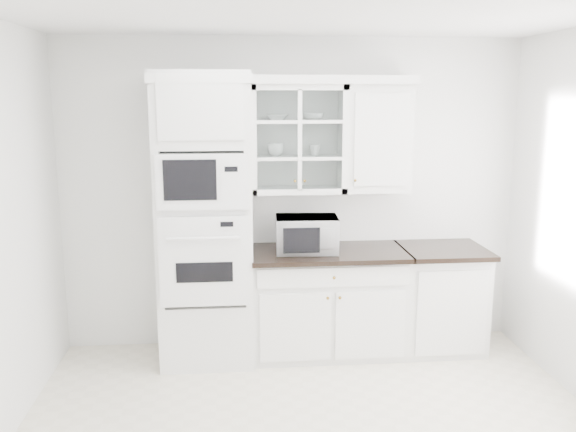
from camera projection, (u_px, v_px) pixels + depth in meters
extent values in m
cube|color=white|center=(292.00, 195.00, 5.35)|extent=(4.00, 0.02, 2.70)
cube|color=white|center=(323.00, 8.00, 3.39)|extent=(4.00, 3.50, 0.02)
cube|color=white|center=(205.00, 220.00, 5.01)|extent=(0.76, 0.65, 2.40)
cube|color=white|center=(204.00, 262.00, 4.73)|extent=(0.70, 0.03, 0.72)
cube|color=black|center=(205.00, 272.00, 4.73)|extent=(0.44, 0.01, 0.16)
cube|color=white|center=(202.00, 182.00, 4.61)|extent=(0.70, 0.03, 0.43)
cube|color=black|center=(190.00, 180.00, 4.58)|extent=(0.40, 0.01, 0.31)
cube|color=white|center=(327.00, 303.00, 5.28)|extent=(1.30, 0.60, 0.88)
cube|color=black|center=(329.00, 253.00, 5.15)|extent=(1.32, 0.67, 0.04)
cube|color=white|center=(440.00, 300.00, 5.36)|extent=(0.70, 0.60, 0.88)
cube|color=black|center=(444.00, 250.00, 5.24)|extent=(0.72, 0.67, 0.04)
cube|color=white|center=(298.00, 139.00, 5.11)|extent=(0.80, 0.33, 0.90)
cube|color=white|center=(298.00, 157.00, 5.14)|extent=(0.74, 0.29, 0.02)
cube|color=white|center=(298.00, 121.00, 5.08)|extent=(0.74, 0.29, 0.02)
cube|color=white|center=(377.00, 138.00, 5.17)|extent=(0.55, 0.33, 0.90)
cube|color=white|center=(285.00, 80.00, 4.98)|extent=(2.14, 0.38, 0.07)
imported|color=white|center=(307.00, 234.00, 5.11)|extent=(0.53, 0.45, 0.30)
imported|color=white|center=(277.00, 117.00, 5.04)|extent=(0.22, 0.22, 0.05)
imported|color=white|center=(313.00, 116.00, 5.08)|extent=(0.20, 0.20, 0.06)
imported|color=white|center=(276.00, 149.00, 5.11)|extent=(0.14, 0.14, 0.11)
imported|color=white|center=(315.00, 150.00, 5.16)|extent=(0.12, 0.12, 0.09)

